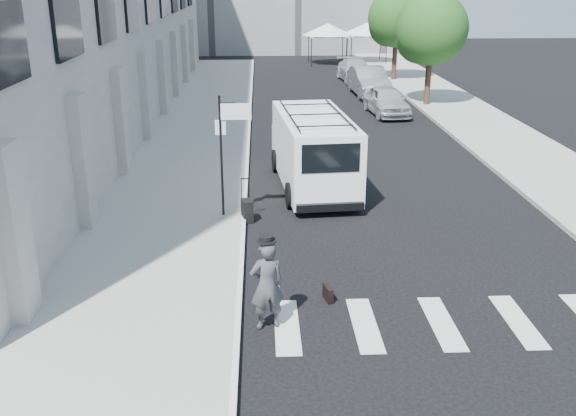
{
  "coord_description": "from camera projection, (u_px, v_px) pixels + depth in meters",
  "views": [
    {
      "loc": [
        -1.48,
        -14.47,
        6.75
      ],
      "look_at": [
        -0.82,
        0.52,
        1.3
      ],
      "focal_mm": 40.0,
      "sensor_mm": 36.0,
      "label": 1
    }
  ],
  "objects": [
    {
      "name": "parked_car_a",
      "position": [
        387.0,
        101.0,
        32.79
      ],
      "size": [
        2.07,
        4.38,
        1.45
      ],
      "primitive_type": "imported",
      "rotation": [
        0.0,
        0.0,
        0.09
      ],
      "color": "#B2B5BB",
      "rests_on": "ground"
    },
    {
      "name": "sign_pole",
      "position": [
        229.0,
        131.0,
        17.96
      ],
      "size": [
        1.03,
        0.07,
        3.5
      ],
      "color": "black",
      "rests_on": "sidewalk_left"
    },
    {
      "name": "tree_far",
      "position": [
        395.0,
        20.0,
        42.29
      ],
      "size": [
        3.8,
        3.83,
        6.03
      ],
      "color": "black",
      "rests_on": "ground"
    },
    {
      "name": "briefcase",
      "position": [
        328.0,
        293.0,
        14.12
      ],
      "size": [
        0.21,
        0.46,
        0.34
      ],
      "primitive_type": "cube",
      "rotation": [
        0.0,
        0.0,
        0.21
      ],
      "color": "black",
      "rests_on": "ground"
    },
    {
      "name": "tent_left",
      "position": [
        328.0,
        30.0,
        50.88
      ],
      "size": [
        4.0,
        4.0,
        3.2
      ],
      "color": "black",
      "rests_on": "ground"
    },
    {
      "name": "suitcase",
      "position": [
        247.0,
        211.0,
        18.58
      ],
      "size": [
        0.38,
        0.51,
        1.26
      ],
      "rotation": [
        0.0,
        0.0,
        0.22
      ],
      "color": "black",
      "rests_on": "ground"
    },
    {
      "name": "sidewalk_right",
      "position": [
        451.0,
        105.0,
        35.09
      ],
      "size": [
        4.0,
        56.0,
        0.15
      ],
      "primitive_type": "cube",
      "color": "gray",
      "rests_on": "ground"
    },
    {
      "name": "ground",
      "position": [
        322.0,
        264.0,
        15.96
      ],
      "size": [
        120.0,
        120.0,
        0.0
      ],
      "primitive_type": "plane",
      "color": "black",
      "rests_on": "ground"
    },
    {
      "name": "parked_car_b",
      "position": [
        369.0,
        81.0,
        38.03
      ],
      "size": [
        2.01,
        5.16,
        1.67
      ],
      "primitive_type": "imported",
      "rotation": [
        0.0,
        0.0,
        0.05
      ],
      "color": "slate",
      "rests_on": "ground"
    },
    {
      "name": "sidewalk_left",
      "position": [
        203.0,
        123.0,
        30.78
      ],
      "size": [
        4.5,
        48.0,
        0.15
      ],
      "primitive_type": "cube",
      "color": "gray",
      "rests_on": "ground"
    },
    {
      "name": "tree_near",
      "position": [
        429.0,
        31.0,
        33.84
      ],
      "size": [
        3.8,
        3.83,
        6.03
      ],
      "color": "black",
      "rests_on": "ground"
    },
    {
      "name": "cargo_van",
      "position": [
        313.0,
        150.0,
        21.48
      ],
      "size": [
        2.72,
        6.66,
        2.44
      ],
      "rotation": [
        0.0,
        0.0,
        0.09
      ],
      "color": "white",
      "rests_on": "ground"
    },
    {
      "name": "tent_right",
      "position": [
        367.0,
        29.0,
        51.48
      ],
      "size": [
        4.0,
        4.0,
        3.2
      ],
      "color": "black",
      "rests_on": "ground"
    },
    {
      "name": "parked_car_c",
      "position": [
        356.0,
        71.0,
        43.15
      ],
      "size": [
        2.33,
        5.08,
        1.44
      ],
      "primitive_type": "imported",
      "rotation": [
        0.0,
        0.0,
        0.06
      ],
      "color": "#B0B1B8",
      "rests_on": "ground"
    },
    {
      "name": "businessman",
      "position": [
        267.0,
        285.0,
        12.76
      ],
      "size": [
        0.79,
        0.62,
        1.9
      ],
      "primitive_type": "imported",
      "rotation": [
        0.0,
        0.0,
        3.4
      ],
      "color": "#3E3E41",
      "rests_on": "ground"
    }
  ]
}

